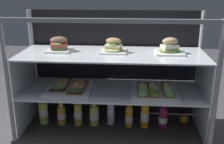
% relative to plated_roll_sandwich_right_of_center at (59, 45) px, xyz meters
% --- Properties ---
extents(ground_plane, '(6.00, 6.00, 0.02)m').
position_rel_plated_roll_sandwich_right_of_center_xyz_m(ground_plane, '(0.40, -0.04, -0.70)').
color(ground_plane, '#454449').
rests_on(ground_plane, ground).
extents(case_base_deck, '(1.43, 0.55, 0.04)m').
position_rel_plated_roll_sandwich_right_of_center_xyz_m(case_base_deck, '(0.40, -0.04, -0.66)').
color(case_base_deck, '#342D2E').
rests_on(case_base_deck, ground).
extents(case_frame, '(1.43, 0.55, 0.93)m').
position_rel_plated_roll_sandwich_right_of_center_xyz_m(case_frame, '(0.40, 0.11, -0.18)').
color(case_frame, gray).
rests_on(case_frame, ground).
extents(riser_lower_tier, '(1.36, 0.48, 0.30)m').
position_rel_plated_roll_sandwich_right_of_center_xyz_m(riser_lower_tier, '(0.40, -0.04, -0.49)').
color(riser_lower_tier, silver).
rests_on(riser_lower_tier, case_base_deck).
extents(shelf_lower_glass, '(1.37, 0.50, 0.01)m').
position_rel_plated_roll_sandwich_right_of_center_xyz_m(shelf_lower_glass, '(0.40, -0.04, -0.34)').
color(shelf_lower_glass, silver).
rests_on(shelf_lower_glass, riser_lower_tier).
extents(riser_upper_tier, '(1.36, 0.48, 0.28)m').
position_rel_plated_roll_sandwich_right_of_center_xyz_m(riser_upper_tier, '(0.40, -0.04, -0.19)').
color(riser_upper_tier, silver).
rests_on(riser_upper_tier, shelf_lower_glass).
extents(shelf_upper_glass, '(1.37, 0.50, 0.01)m').
position_rel_plated_roll_sandwich_right_of_center_xyz_m(shelf_upper_glass, '(0.40, -0.04, -0.05)').
color(shelf_upper_glass, silver).
rests_on(shelf_upper_glass, riser_upper_tier).
extents(plated_roll_sandwich_right_of_center, '(0.18, 0.18, 0.11)m').
position_rel_plated_roll_sandwich_right_of_center_xyz_m(plated_roll_sandwich_right_of_center, '(0.00, 0.00, 0.00)').
color(plated_roll_sandwich_right_of_center, white).
rests_on(plated_roll_sandwich_right_of_center, shelf_upper_glass).
extents(plated_roll_sandwich_center, '(0.19, 0.19, 0.11)m').
position_rel_plated_roll_sandwich_right_of_center_xyz_m(plated_roll_sandwich_center, '(0.41, 0.00, -0.01)').
color(plated_roll_sandwich_center, white).
rests_on(plated_roll_sandwich_center, shelf_upper_glass).
extents(plated_roll_sandwich_far_left, '(0.21, 0.21, 0.12)m').
position_rel_plated_roll_sandwich_right_of_center_xyz_m(plated_roll_sandwich_far_left, '(0.82, -0.00, -0.00)').
color(plated_roll_sandwich_far_left, white).
rests_on(plated_roll_sandwich_far_left, shelf_upper_glass).
extents(open_sandwich_tray_far_left, '(0.34, 0.37, 0.06)m').
position_rel_plated_roll_sandwich_right_of_center_xyz_m(open_sandwich_tray_far_left, '(0.08, -0.05, -0.31)').
color(open_sandwich_tray_far_left, white).
rests_on(open_sandwich_tray_far_left, shelf_lower_glass).
extents(open_sandwich_tray_near_left_corner, '(0.34, 0.38, 0.07)m').
position_rel_plated_roll_sandwich_right_of_center_xyz_m(open_sandwich_tray_near_left_corner, '(0.72, -0.07, -0.31)').
color(open_sandwich_tray_near_left_corner, white).
rests_on(open_sandwich_tray_near_left_corner, shelf_lower_glass).
extents(juice_bottle_near_post, '(0.07, 0.07, 0.22)m').
position_rel_plated_roll_sandwich_right_of_center_xyz_m(juice_bottle_near_post, '(-0.15, -0.03, -0.55)').
color(juice_bottle_near_post, '#B4D754').
rests_on(juice_bottle_near_post, case_base_deck).
extents(juice_bottle_back_left, '(0.07, 0.07, 0.20)m').
position_rel_plated_roll_sandwich_right_of_center_xyz_m(juice_bottle_back_left, '(-0.01, -0.03, -0.56)').
color(juice_bottle_back_left, gold).
rests_on(juice_bottle_back_left, case_base_deck).
extents(juice_bottle_front_fourth, '(0.06, 0.06, 0.23)m').
position_rel_plated_roll_sandwich_right_of_center_xyz_m(juice_bottle_front_fourth, '(0.13, -0.03, -0.55)').
color(juice_bottle_front_fourth, gold).
rests_on(juice_bottle_front_fourth, case_base_deck).
extents(juice_bottle_front_right_end, '(0.07, 0.07, 0.21)m').
position_rel_plated_roll_sandwich_right_of_center_xyz_m(juice_bottle_front_right_end, '(0.26, -0.02, -0.56)').
color(juice_bottle_front_right_end, '#B5C948').
rests_on(juice_bottle_front_right_end, case_base_deck).
extents(juice_bottle_tucked_behind, '(0.06, 0.06, 0.23)m').
position_rel_plated_roll_sandwich_right_of_center_xyz_m(juice_bottle_tucked_behind, '(0.39, 0.00, -0.54)').
color(juice_bottle_tucked_behind, silver).
rests_on(juice_bottle_tucked_behind, case_base_deck).
extents(juice_bottle_back_center, '(0.06, 0.06, 0.23)m').
position_rel_plated_roll_sandwich_right_of_center_xyz_m(juice_bottle_back_center, '(0.54, -0.03, -0.56)').
color(juice_bottle_back_center, gold).
rests_on(juice_bottle_back_center, case_base_deck).
extents(juice_bottle_front_second, '(0.06, 0.06, 0.24)m').
position_rel_plated_roll_sandwich_right_of_center_xyz_m(juice_bottle_front_second, '(0.66, -0.03, -0.54)').
color(juice_bottle_front_second, orange).
rests_on(juice_bottle_front_second, case_base_deck).
extents(juice_bottle_back_right, '(0.07, 0.07, 0.22)m').
position_rel_plated_roll_sandwich_right_of_center_xyz_m(juice_bottle_back_right, '(0.80, -0.03, -0.56)').
color(juice_bottle_back_right, '#8F1B4B').
rests_on(juice_bottle_back_right, case_base_deck).
extents(orange_fruit_beside_bottles, '(0.07, 0.07, 0.07)m').
position_rel_plated_roll_sandwich_right_of_center_xyz_m(orange_fruit_beside_bottles, '(0.98, 0.05, -0.61)').
color(orange_fruit_beside_bottles, orange).
rests_on(orange_fruit_beside_bottles, case_base_deck).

